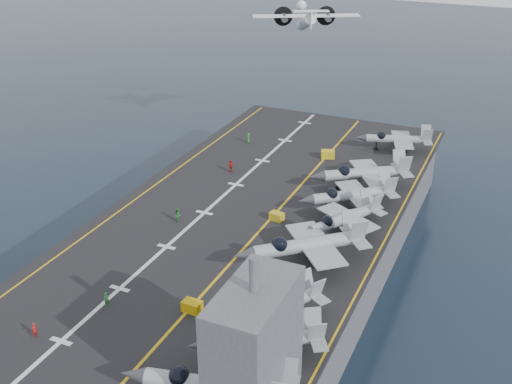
% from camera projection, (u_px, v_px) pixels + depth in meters
% --- Properties ---
extents(ground, '(500.00, 500.00, 0.00)m').
position_uv_depth(ground, '(244.00, 286.00, 90.48)').
color(ground, '#142135').
rests_on(ground, ground).
extents(hull, '(36.00, 90.00, 10.00)m').
position_uv_depth(hull, '(244.00, 256.00, 88.30)').
color(hull, '#56595E').
rests_on(hull, ground).
extents(flight_deck, '(38.00, 92.00, 0.40)m').
position_uv_depth(flight_deck, '(244.00, 223.00, 86.03)').
color(flight_deck, black).
rests_on(flight_deck, hull).
extents(foul_line, '(0.35, 90.00, 0.02)m').
position_uv_depth(foul_line, '(264.00, 226.00, 84.83)').
color(foul_line, gold).
rests_on(foul_line, flight_deck).
extents(landing_centerline, '(0.50, 90.00, 0.02)m').
position_uv_depth(landing_centerline, '(204.00, 213.00, 88.13)').
color(landing_centerline, silver).
rests_on(landing_centerline, flight_deck).
extents(deck_edge_port, '(0.25, 90.00, 0.02)m').
position_uv_depth(deck_edge_port, '(137.00, 198.00, 92.17)').
color(deck_edge_port, gold).
rests_on(deck_edge_port, flight_deck).
extents(deck_edge_stbd, '(0.25, 90.00, 0.02)m').
position_uv_depth(deck_edge_stbd, '(379.00, 250.00, 79.15)').
color(deck_edge_stbd, gold).
rests_on(deck_edge_stbd, flight_deck).
extents(island_superstructure, '(5.00, 10.00, 15.00)m').
position_uv_depth(island_superstructure, '(254.00, 336.00, 52.52)').
color(island_superstructure, '#56595E').
rests_on(island_superstructure, flight_deck).
extents(fighter_jet_1, '(15.66, 14.20, 4.53)m').
position_uv_depth(fighter_jet_1, '(265.00, 339.00, 60.30)').
color(fighter_jet_1, '#9BA4AD').
rests_on(fighter_jet_1, flight_deck).
extents(fighter_jet_2, '(13.88, 15.26, 4.41)m').
position_uv_depth(fighter_jet_2, '(276.00, 308.00, 64.85)').
color(fighter_jet_2, '#A1ABB3').
rests_on(fighter_jet_2, flight_deck).
extents(fighter_jet_3, '(19.26, 18.73, 5.61)m').
position_uv_depth(fighter_jet_3, '(308.00, 243.00, 75.17)').
color(fighter_jet_3, gray).
rests_on(fighter_jet_3, flight_deck).
extents(fighter_jet_4, '(14.19, 15.79, 4.57)m').
position_uv_depth(fighter_jet_4, '(344.00, 218.00, 82.00)').
color(fighter_jet_4, gray).
rests_on(fighter_jet_4, flight_deck).
extents(fighter_jet_5, '(16.68, 15.98, 4.84)m').
position_uv_depth(fighter_jet_5, '(353.00, 194.00, 88.00)').
color(fighter_jet_5, gray).
rests_on(fighter_jet_5, flight_deck).
extents(fighter_jet_6, '(18.17, 16.82, 5.25)m').
position_uv_depth(fighter_jet_6, '(366.00, 172.00, 94.13)').
color(fighter_jet_6, '#959EA4').
rests_on(fighter_jet_6, flight_deck).
extents(fighter_jet_8, '(14.68, 11.98, 4.40)m').
position_uv_depth(fighter_jet_8, '(398.00, 138.00, 107.57)').
color(fighter_jet_8, '#9BA4AC').
rests_on(fighter_jet_8, flight_deck).
extents(tow_cart_a, '(2.09, 1.42, 1.22)m').
position_uv_depth(tow_cart_a, '(192.00, 306.00, 67.72)').
color(tow_cart_a, '#C59D08').
rests_on(tow_cart_a, flight_deck).
extents(tow_cart_b, '(2.02, 1.50, 1.10)m').
position_uv_depth(tow_cart_b, '(277.00, 216.00, 86.05)').
color(tow_cart_b, gold).
rests_on(tow_cart_b, flight_deck).
extents(tow_cart_c, '(2.53, 2.10, 1.30)m').
position_uv_depth(tow_cart_c, '(328.00, 154.00, 105.38)').
color(tow_cart_c, gold).
rests_on(tow_cart_c, flight_deck).
extents(crew_1, '(0.88, 1.12, 1.66)m').
position_uv_depth(crew_1, '(34.00, 330.00, 63.78)').
color(crew_1, '#B21919').
rests_on(crew_1, flight_deck).
extents(crew_2, '(1.11, 1.30, 1.83)m').
position_uv_depth(crew_2, '(178.00, 215.00, 85.69)').
color(crew_2, '#268C33').
rests_on(crew_2, flight_deck).
extents(crew_4, '(1.12, 1.35, 1.93)m').
position_uv_depth(crew_4, '(231.00, 166.00, 100.24)').
color(crew_4, red).
rests_on(crew_4, flight_deck).
extents(crew_5, '(1.16, 1.20, 1.68)m').
position_uv_depth(crew_5, '(248.00, 138.00, 111.52)').
color(crew_5, '#268C33').
rests_on(crew_5, flight_deck).
extents(crew_6, '(1.14, 1.19, 1.66)m').
position_uv_depth(crew_6, '(107.00, 299.00, 68.46)').
color(crew_6, '#2D873F').
rests_on(crew_6, flight_deck).
extents(transport_plane, '(24.78, 22.00, 4.87)m').
position_uv_depth(transport_plane, '(306.00, 22.00, 123.76)').
color(transport_plane, silver).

